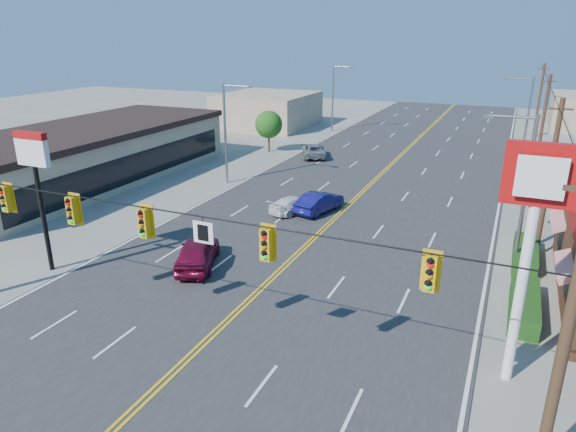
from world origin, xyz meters
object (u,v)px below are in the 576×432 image
at_px(signal_span, 171,242).
at_px(kfc_pylon, 533,219).
at_px(car_magenta, 197,254).
at_px(car_blue, 319,203).
at_px(car_silver, 314,151).
at_px(pizza_hut_sign, 36,173).
at_px(car_white, 294,205).

relative_size(signal_span, kfc_pylon, 2.86).
bearing_deg(kfc_pylon, signal_span, -160.22).
relative_size(kfc_pylon, car_magenta, 1.89).
bearing_deg(signal_span, car_magenta, 119.06).
bearing_deg(car_magenta, car_blue, -126.63).
bearing_deg(car_silver, car_blue, 88.41).
bearing_deg(car_silver, pizza_hut_sign, 59.61).
relative_size(car_blue, car_white, 1.09).
height_order(car_blue, car_silver, car_blue).
relative_size(pizza_hut_sign, car_magenta, 1.52).
relative_size(pizza_hut_sign, car_blue, 1.63).
height_order(pizza_hut_sign, car_silver, pizza_hut_sign).
height_order(kfc_pylon, car_blue, kfc_pylon).
bearing_deg(pizza_hut_sign, car_silver, 83.61).
xyz_separation_m(car_blue, car_white, (-1.50, -0.80, -0.14)).
relative_size(pizza_hut_sign, car_white, 1.78).
bearing_deg(pizza_hut_sign, car_magenta, 26.05).
xyz_separation_m(pizza_hut_sign, car_white, (8.06, 13.26, -4.62)).
distance_m(car_magenta, car_silver, 26.20).
height_order(signal_span, car_blue, signal_span).
bearing_deg(car_blue, car_silver, -54.31).
height_order(car_magenta, car_blue, car_magenta).
bearing_deg(car_white, car_magenta, 107.13).
height_order(kfc_pylon, pizza_hut_sign, kfc_pylon).
bearing_deg(kfc_pylon, car_blue, 131.50).
height_order(signal_span, car_silver, signal_span).
bearing_deg(car_white, pizza_hut_sign, 83.02).
distance_m(car_magenta, car_white, 10.01).
bearing_deg(signal_span, pizza_hut_sign, 159.81).
bearing_deg(signal_span, car_blue, 94.19).
xyz_separation_m(kfc_pylon, pizza_hut_sign, (-22.00, 0.00, -0.86)).
bearing_deg(signal_span, kfc_pylon, 19.78).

